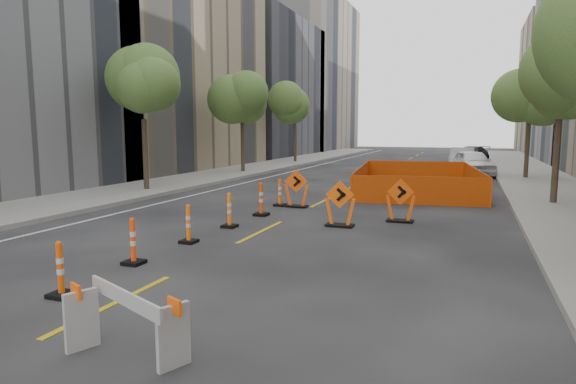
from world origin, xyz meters
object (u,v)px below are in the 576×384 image
at_px(channelizer_2, 133,241).
at_px(chevron_sign_left, 296,189).
at_px(channelizer_5, 261,199).
at_px(parked_car_far, 471,155).
at_px(barricade_board, 125,324).
at_px(chevron_sign_right, 400,200).
at_px(channelizer_3, 188,224).
at_px(chevron_sign_center, 340,204).
at_px(channelizer_6, 280,192).
at_px(parked_car_near, 472,163).
at_px(channelizer_1, 60,269).
at_px(parked_car_mid, 462,158).
at_px(channelizer_4, 229,210).

relative_size(channelizer_2, chevron_sign_left, 0.74).
height_order(channelizer_5, chevron_sign_left, chevron_sign_left).
bearing_deg(parked_car_far, barricade_board, -79.28).
bearing_deg(parked_car_far, chevron_sign_right, -77.42).
distance_m(channelizer_3, parked_car_far, 32.76).
bearing_deg(channelizer_2, chevron_sign_center, 60.49).
xyz_separation_m(chevron_sign_left, parked_car_far, (5.98, 25.82, 0.03)).
relative_size(channelizer_5, channelizer_6, 1.10).
distance_m(channelizer_5, parked_car_near, 18.47).
distance_m(channelizer_2, parked_car_far, 34.82).
relative_size(chevron_sign_center, parked_car_near, 0.29).
distance_m(channelizer_1, channelizer_3, 4.19).
height_order(channelizer_6, barricade_board, channelizer_6).
bearing_deg(parked_car_mid, barricade_board, -95.07).
distance_m(channelizer_3, parked_car_near, 22.48).
bearing_deg(channelizer_3, parked_car_near, 72.60).
bearing_deg(channelizer_4, parked_car_far, 77.64).
distance_m(channelizer_2, parked_car_mid, 29.42).
bearing_deg(channelizer_3, channelizer_5, 87.84).
bearing_deg(channelizer_5, chevron_sign_left, 76.51).
relative_size(chevron_sign_left, barricade_board, 0.78).
distance_m(channelizer_3, channelizer_4, 2.09).
bearing_deg(chevron_sign_left, chevron_sign_center, -67.30).
bearing_deg(parked_car_mid, parked_car_near, -81.63).
relative_size(channelizer_4, parked_car_mid, 0.22).
height_order(chevron_sign_left, parked_car_mid, parked_car_mid).
bearing_deg(parked_car_far, parked_car_mid, -79.61).
xyz_separation_m(channelizer_3, chevron_sign_center, (3.06, 3.38, 0.19)).
bearing_deg(channelizer_3, chevron_sign_right, 45.58).
bearing_deg(channelizer_1, parked_car_far, 79.79).
relative_size(channelizer_6, chevron_sign_left, 0.75).
height_order(barricade_board, parked_car_mid, parked_car_mid).
xyz_separation_m(parked_car_near, parked_car_far, (-0.08, 10.63, -0.08)).
bearing_deg(parked_car_far, parked_car_near, -72.79).
height_order(channelizer_1, channelizer_6, channelizer_6).
height_order(channelizer_3, parked_car_far, parked_car_far).
relative_size(channelizer_1, channelizer_4, 0.96).
bearing_deg(parked_car_near, channelizer_4, -125.43).
distance_m(channelizer_5, channelizer_6, 2.10).
bearing_deg(parked_car_mid, chevron_sign_left, -103.83).
bearing_deg(chevron_sign_right, parked_car_far, 76.64).
relative_size(channelizer_5, chevron_sign_right, 0.84).
bearing_deg(parked_car_mid, channelizer_3, -101.82).
height_order(chevron_sign_center, barricade_board, chevron_sign_center).
distance_m(chevron_sign_center, parked_car_near, 18.43).
height_order(channelizer_4, chevron_sign_left, chevron_sign_left).
bearing_deg(chevron_sign_left, channelizer_3, -113.15).
bearing_deg(chevron_sign_right, chevron_sign_left, 149.80).
height_order(channelizer_2, barricade_board, channelizer_2).
bearing_deg(chevron_sign_center, chevron_sign_right, 32.65).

